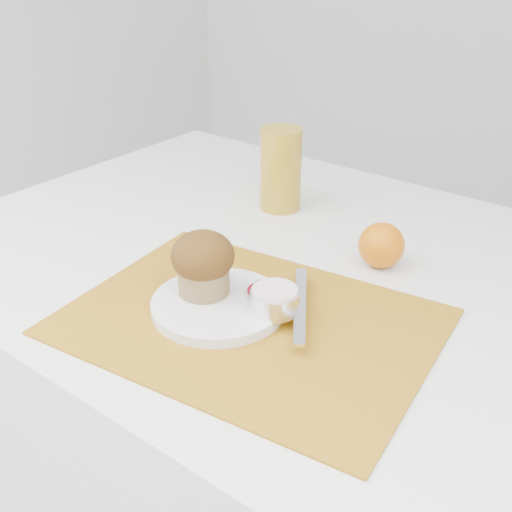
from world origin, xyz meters
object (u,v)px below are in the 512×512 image
Objects in this scene: table at (302,453)px; muffin at (203,262)px; orange at (381,245)px; juice_glass at (281,169)px; plate at (218,305)px.

table is 0.47m from muffin.
table is 17.68× the size of orange.
juice_glass reaches higher than table.
juice_glass is (-0.14, 0.33, 0.06)m from plate.
table is 8.33× the size of juice_glass.
orange is (0.11, 0.24, 0.02)m from plate.
muffin is at bearing -107.97° from table.
table is at bearing -42.12° from juice_glass.
muffin reaches higher than orange.
plate is 0.36m from juice_glass.
orange reaches higher than table.
table is 13.88× the size of muffin.
orange is 0.27m from muffin.
plate is 2.59× the size of orange.
table is at bearing 81.53° from plate.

